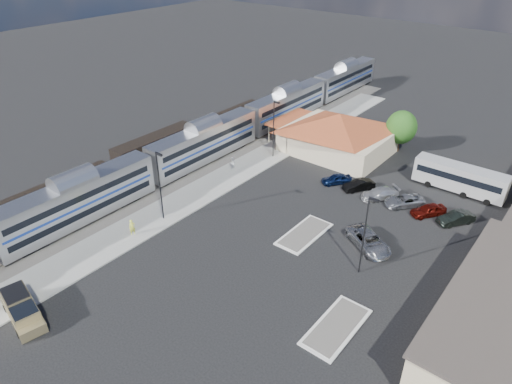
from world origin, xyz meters
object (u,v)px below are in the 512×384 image
Objects in this scene: suv at (369,241)px; coach_bus at (460,177)px; station_depot at (338,133)px; pickup_truck at (22,310)px.

coach_bus reaches higher than suv.
station_depot reaches higher than pickup_truck.
station_depot is at bearing 6.57° from pickup_truck.
station_depot is at bearing 69.65° from suv.
station_depot reaches higher than coach_bus.
station_depot is at bearing 86.72° from coach_bus.
suv is at bearing 168.67° from coach_bus.
pickup_truck is 34.92m from suv.
station_depot is 1.57× the size of coach_bus.
suv is 18.98m from coach_bus.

